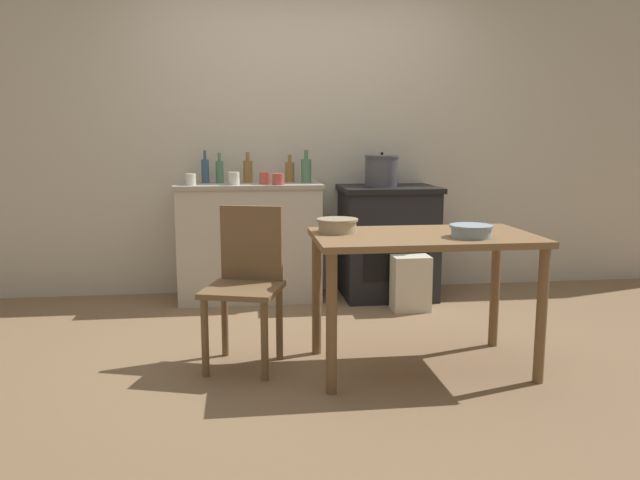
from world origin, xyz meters
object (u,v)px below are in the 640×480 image
object	(u,v)px
mixing_bowl_large	(337,225)
bottle_center	(306,170)
chair	(246,281)
bottle_left	(220,171)
mixing_bowl_small	(471,230)
bottle_mid_left	(205,170)
cup_center_right	(234,179)
stock_pot	(382,171)
work_table	(423,254)
flour_sack	(411,283)
cup_far_right	(278,179)
cup_mid_right	(265,178)
cup_right	(191,179)
stove	(387,241)
bottle_far_left	(248,171)
bottle_center_left	(290,172)

from	to	relation	value
mixing_bowl_large	bottle_center	world-z (taller)	bottle_center
chair	bottle_left	world-z (taller)	bottle_left
mixing_bowl_small	bottle_mid_left	xyz separation A→B (m)	(-1.47, 1.88, 0.23)
cup_center_right	stock_pot	bearing A→B (deg)	4.66
mixing_bowl_small	bottle_center	world-z (taller)	bottle_center
work_table	stock_pot	xyz separation A→B (m)	(0.13, 1.60, 0.37)
flour_sack	stock_pot	size ratio (longest dim) A/B	1.50
mixing_bowl_small	cup_far_right	distance (m)	1.86
flour_sack	cup_mid_right	world-z (taller)	cup_mid_right
cup_right	bottle_mid_left	bearing A→B (deg)	65.89
stove	chair	world-z (taller)	same
cup_center_right	cup_mid_right	xyz separation A→B (m)	(0.23, 0.03, -0.00)
bottle_left	cup_mid_right	distance (m)	0.41
work_table	bottle_left	distance (m)	2.12
stove	bottle_far_left	size ratio (longest dim) A/B	3.72
chair	cup_center_right	bearing A→B (deg)	110.24
mixing_bowl_large	bottle_far_left	size ratio (longest dim) A/B	0.96
bottle_far_left	cup_mid_right	distance (m)	0.25
cup_center_right	cup_far_right	distance (m)	0.33
bottle_center_left	cup_center_right	xyz separation A→B (m)	(-0.44, -0.26, -0.04)
flour_sack	bottle_center_left	size ratio (longest dim) A/B	1.89
cup_center_right	cup_right	distance (m)	0.32
bottle_far_left	bottle_left	distance (m)	0.22
stock_pot	bottle_left	bearing A→B (deg)	173.41
mixing_bowl_large	mixing_bowl_small	xyz separation A→B (m)	(0.67, -0.26, -0.01)
stove	chair	bearing A→B (deg)	-129.27
mixing_bowl_large	bottle_far_left	world-z (taller)	bottle_far_left
cup_center_right	cup_far_right	bearing A→B (deg)	-4.71
mixing_bowl_small	bottle_left	world-z (taller)	bottle_left
stove	bottle_left	xyz separation A→B (m)	(-1.33, 0.15, 0.56)
work_table	bottle_center	xyz separation A→B (m)	(-0.46, 1.68, 0.37)
flour_sack	bottle_mid_left	world-z (taller)	bottle_mid_left
flour_sack	mixing_bowl_small	size ratio (longest dim) A/B	1.81
stove	cup_center_right	distance (m)	1.32
work_table	chair	bearing A→B (deg)	168.87
mixing_bowl_small	cup_center_right	world-z (taller)	cup_center_right
cup_mid_right	cup_far_right	xyz separation A→B (m)	(0.10, -0.06, -0.00)
bottle_center	work_table	bearing A→B (deg)	-74.68
chair	cup_mid_right	bearing A→B (deg)	100.26
flour_sack	mixing_bowl_large	size ratio (longest dim) A/B	1.79
stock_pot	bottle_center	bearing A→B (deg)	171.99
cup_mid_right	cup_right	size ratio (longest dim) A/B	1.09
bottle_mid_left	bottle_center	bearing A→B (deg)	-4.28
bottle_mid_left	cup_center_right	bearing A→B (deg)	-46.54
flour_sack	stock_pot	xyz separation A→B (m)	(-0.13, 0.45, 0.81)
mixing_bowl_small	cup_far_right	xyz separation A→B (m)	(-0.91, 1.61, 0.17)
cup_mid_right	bottle_mid_left	bearing A→B (deg)	156.02
stove	bottle_center	world-z (taller)	bottle_center
work_table	cup_center_right	world-z (taller)	cup_center_right
flour_sack	cup_mid_right	size ratio (longest dim) A/B	4.37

